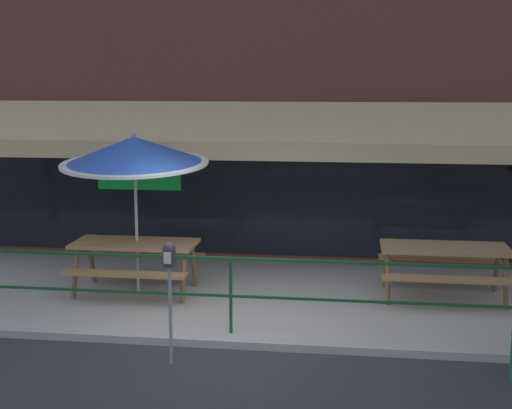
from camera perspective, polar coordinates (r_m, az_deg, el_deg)
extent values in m
plane|color=#2D2D30|center=(8.76, -2.35, -11.50)|extent=(120.00, 120.00, 0.00)
cube|color=#ADA89E|center=(10.61, -0.46, -7.35)|extent=(15.00, 4.00, 0.10)
cube|color=brown|center=(12.38, 1.03, 12.44)|extent=(15.00, 0.50, 7.49)
cube|color=black|center=(12.25, 0.85, 1.22)|extent=(12.00, 0.02, 2.30)
cube|color=#19D84C|center=(12.65, -9.34, 2.74)|extent=(1.50, 0.02, 0.70)
cube|color=tan|center=(11.59, 0.55, 6.45)|extent=(13.80, 0.92, 0.70)
cube|color=tan|center=(11.12, 0.21, 4.24)|extent=(13.80, 0.08, 0.28)
cylinder|color=#194723|center=(8.85, -2.03, -7.33)|extent=(0.04, 0.04, 0.95)
cube|color=#194723|center=(8.72, -2.05, -4.35)|extent=(13.80, 0.04, 0.04)
cube|color=#194723|center=(8.85, -2.03, -7.33)|extent=(13.80, 0.03, 0.03)
cube|color=#997047|center=(10.59, -9.66, -3.10)|extent=(1.80, 0.80, 0.05)
cube|color=#997047|center=(10.13, -10.59, -5.48)|extent=(1.80, 0.26, 0.04)
cube|color=#997047|center=(11.20, -8.74, -3.94)|extent=(1.80, 0.26, 0.04)
cylinder|color=brown|center=(10.17, -5.81, -5.70)|extent=(0.07, 0.30, 0.73)
cylinder|color=brown|center=(10.77, -5.02, -4.80)|extent=(0.07, 0.30, 0.73)
cylinder|color=brown|center=(10.65, -14.25, -5.25)|extent=(0.07, 0.30, 0.73)
cylinder|color=brown|center=(11.22, -13.04, -4.42)|extent=(0.07, 0.30, 0.73)
cube|color=#997047|center=(10.52, 14.86, -3.38)|extent=(1.80, 0.80, 0.05)
cube|color=#997047|center=(10.04, 15.19, -5.80)|extent=(1.80, 0.26, 0.04)
cube|color=#997047|center=(11.15, 14.43, -4.21)|extent=(1.80, 0.26, 0.04)
cylinder|color=brown|center=(10.44, 19.37, -5.82)|extent=(0.07, 0.30, 0.73)
cylinder|color=brown|center=(11.04, 18.71, -4.93)|extent=(0.07, 0.30, 0.73)
cylinder|color=brown|center=(10.23, 10.52, -5.73)|extent=(0.07, 0.30, 0.73)
cylinder|color=brown|center=(10.84, 10.36, -4.83)|extent=(0.07, 0.30, 0.73)
cylinder|color=#B7B2A8|center=(10.60, -9.56, -0.82)|extent=(0.04, 0.04, 2.30)
cone|color=#2D56B7|center=(10.47, -9.71, 4.30)|extent=(2.10, 2.12, 0.55)
cylinder|color=white|center=(10.49, -9.68, 3.26)|extent=(2.14, 2.14, 0.19)
sphere|color=#B7B2A8|center=(10.45, -9.75, 5.61)|extent=(0.07, 0.07, 0.07)
cylinder|color=gray|center=(8.21, -6.86, -8.79)|extent=(0.04, 0.04, 1.15)
cylinder|color=#2D2D33|center=(8.02, -6.96, -4.22)|extent=(0.15, 0.15, 0.20)
sphere|color=#2D2D33|center=(8.00, -6.98, -3.52)|extent=(0.14, 0.14, 0.14)
cube|color=silver|center=(7.94, -7.11, -4.29)|extent=(0.08, 0.01, 0.13)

